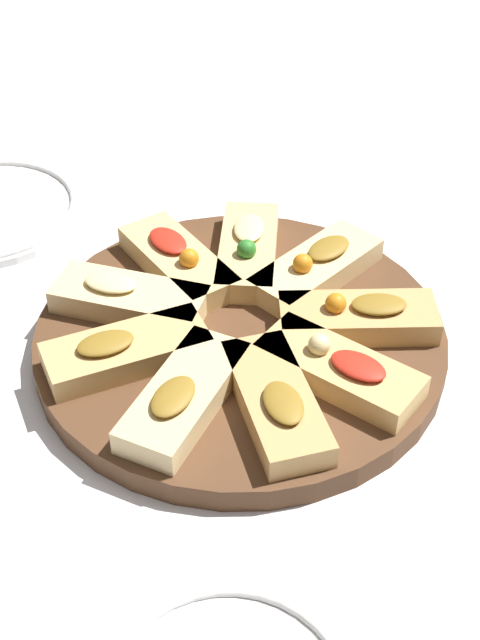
# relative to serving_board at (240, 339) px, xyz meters

# --- Properties ---
(ground_plane) EXTENTS (3.00, 3.00, 0.00)m
(ground_plane) POSITION_rel_serving_board_xyz_m (0.00, 0.00, -0.01)
(ground_plane) COLOR white
(serving_board) EXTENTS (0.40, 0.40, 0.03)m
(serving_board) POSITION_rel_serving_board_xyz_m (0.00, 0.00, 0.00)
(serving_board) COLOR #51331E
(serving_board) RESTS_ON ground_plane
(focaccia_slice_0) EXTENTS (0.16, 0.14, 0.03)m
(focaccia_slice_0) POSITION_rel_serving_board_xyz_m (-0.09, 0.07, 0.03)
(focaccia_slice_0) COLOR tan
(focaccia_slice_0) RESTS_ON serving_board
(focaccia_slice_1) EXTENTS (0.15, 0.06, 0.04)m
(focaccia_slice_1) POSITION_rel_serving_board_xyz_m (-0.12, -0.00, 0.03)
(focaccia_slice_1) COLOR tan
(focaccia_slice_1) RESTS_ON serving_board
(focaccia_slice_2) EXTENTS (0.16, 0.14, 0.04)m
(focaccia_slice_2) POSITION_rel_serving_board_xyz_m (-0.09, -0.07, 0.03)
(focaccia_slice_2) COLOR tan
(focaccia_slice_2) RESTS_ON serving_board
(focaccia_slice_3) EXTENTS (0.07, 0.16, 0.04)m
(focaccia_slice_3) POSITION_rel_serving_board_xyz_m (-0.01, -0.11, 0.03)
(focaccia_slice_3) COLOR #E5C689
(focaccia_slice_3) RESTS_ON serving_board
(focaccia_slice_4) EXTENTS (0.13, 0.16, 0.04)m
(focaccia_slice_4) POSITION_rel_serving_board_xyz_m (0.06, -0.10, 0.03)
(focaccia_slice_4) COLOR #DBB775
(focaccia_slice_4) RESTS_ON serving_board
(focaccia_slice_5) EXTENTS (0.16, 0.10, 0.04)m
(focaccia_slice_5) POSITION_rel_serving_board_xyz_m (0.11, -0.03, 0.03)
(focaccia_slice_5) COLOR #DBB775
(focaccia_slice_5) RESTS_ON serving_board
(focaccia_slice_6) EXTENTS (0.16, 0.11, 0.03)m
(focaccia_slice_6) POSITION_rel_serving_board_xyz_m (0.11, 0.04, 0.03)
(focaccia_slice_6) COLOR #E5C689
(focaccia_slice_6) RESTS_ON serving_board
(focaccia_slice_7) EXTENTS (0.13, 0.16, 0.03)m
(focaccia_slice_7) POSITION_rel_serving_board_xyz_m (0.06, 0.10, 0.03)
(focaccia_slice_7) COLOR tan
(focaccia_slice_7) RESTS_ON serving_board
(focaccia_slice_8) EXTENTS (0.09, 0.16, 0.03)m
(focaccia_slice_8) POSITION_rel_serving_board_xyz_m (-0.03, 0.11, 0.03)
(focaccia_slice_8) COLOR #E5C689
(focaccia_slice_8) RESTS_ON serving_board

